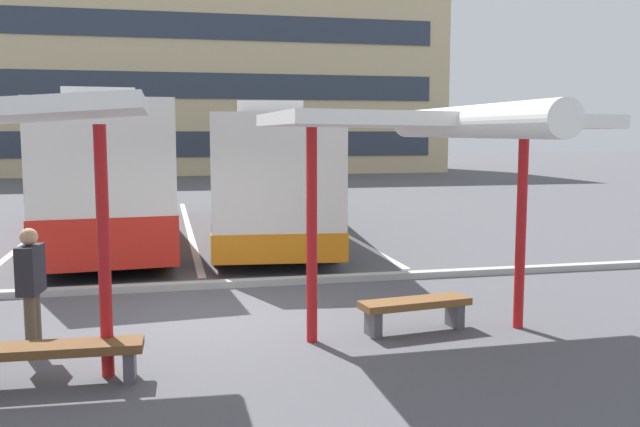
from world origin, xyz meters
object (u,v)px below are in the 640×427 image
(waiting_shelter_1, at_px, (430,126))
(coach_bus_1, at_px, (266,174))
(coach_bus_0, at_px, (101,173))
(bench_1, at_px, (49,354))
(waiting_passenger_0, at_px, (31,284))
(bench_2, at_px, (415,308))

(waiting_shelter_1, bearing_deg, coach_bus_1, 93.41)
(coach_bus_1, bearing_deg, coach_bus_0, -178.92)
(coach_bus_0, height_order, bench_1, coach_bus_0)
(coach_bus_0, relative_size, waiting_passenger_0, 7.47)
(waiting_shelter_1, bearing_deg, coach_bus_0, 115.76)
(coach_bus_1, height_order, waiting_shelter_1, coach_bus_1)
(waiting_shelter_1, xyz_separation_m, waiting_passenger_0, (-4.92, 0.44, -1.90))
(bench_1, bearing_deg, bench_2, 12.91)
(coach_bus_0, relative_size, bench_2, 7.37)
(coach_bus_0, distance_m, coach_bus_1, 4.27)
(bench_1, relative_size, bench_2, 1.25)
(coach_bus_1, distance_m, waiting_passenger_0, 10.68)
(waiting_shelter_1, bearing_deg, bench_2, 90.00)
(coach_bus_0, height_order, waiting_shelter_1, coach_bus_0)
(coach_bus_1, height_order, waiting_passenger_0, coach_bus_1)
(coach_bus_0, bearing_deg, bench_2, -63.28)
(bench_1, bearing_deg, waiting_shelter_1, 7.85)
(coach_bus_1, relative_size, bench_2, 7.55)
(waiting_shelter_1, height_order, waiting_passenger_0, waiting_shelter_1)
(bench_1, xyz_separation_m, waiting_passenger_0, (-0.34, 1.07, 0.56))
(coach_bus_1, relative_size, bench_1, 6.06)
(coach_bus_1, height_order, bench_1, coach_bus_1)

